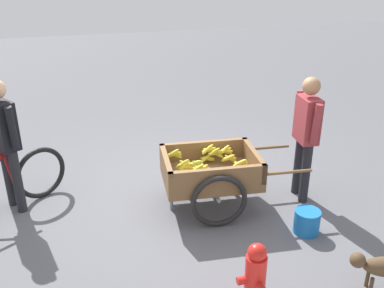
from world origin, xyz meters
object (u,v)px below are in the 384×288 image
Objects in this scene: fire_hydrant at (255,278)px; cyclist_person at (5,135)px; bicycle at (1,186)px; plastic_bucket at (307,222)px; fruit_cart at (210,173)px; dog at (383,267)px; vendor_person at (306,129)px.

cyclist_person is at bearing -47.28° from fire_hydrant.
bicycle reaches higher than plastic_bucket.
fruit_cart is 2.66× the size of dog.
fruit_cart reaches higher than fire_hydrant.
cyclist_person is 3.14m from fire_hydrant.
cyclist_person is 3.48m from plastic_bucket.
dog is at bearing 174.75° from fire_hydrant.
fire_hydrant is (-2.22, 2.19, -0.02)m from bicycle.
fruit_cart reaches higher than dog.
fire_hydrant is (0.15, 1.69, -0.11)m from fruit_cart.
cyclist_person is 4.10m from dog.
fruit_cart is 2.42m from bicycle.
vendor_person is at bearing -129.27° from fire_hydrant.
cyclist_person reaches higher than vendor_person.
plastic_bucket is at bearing 136.61° from fruit_cart.
fruit_cart is at bearing 168.11° from bicycle.
dog reaches higher than plastic_bucket.
bicycle is 0.61m from cyclist_person.
fruit_cart is 1.70m from fire_hydrant.
dog is at bearing 100.57° from plastic_bucket.
dog is 1.02m from plastic_bucket.
fire_hydrant is at bearing 132.72° from cyclist_person.
fire_hydrant is at bearing 41.39° from plastic_bucket.
dog is 1.19m from fire_hydrant.
dog is (-3.28, 2.37, -0.68)m from cyclist_person.
plastic_bucket is at bearing 155.88° from cyclist_person.
vendor_person is 1.81m from dog.
dog is (-3.41, 2.29, -0.08)m from bicycle.
dog is (-1.04, 1.80, -0.17)m from fruit_cart.
vendor_person is 2.30× the size of fire_hydrant.
fire_hydrant is 1.35m from plastic_bucket.
plastic_bucket is (-0.85, 0.81, -0.31)m from fruit_cart.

